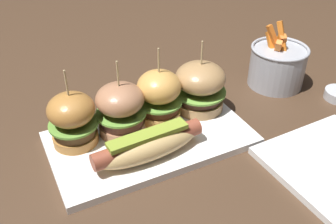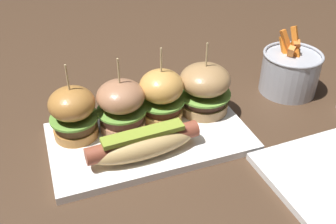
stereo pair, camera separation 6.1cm
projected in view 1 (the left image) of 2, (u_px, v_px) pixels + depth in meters
The scene contains 8 objects.
ground_plane at pixel (151, 142), 0.68m from camera, with size 3.00×3.00×0.00m, color #422D1E.
platter_main at pixel (150, 139), 0.67m from camera, with size 0.35×0.19×0.01m, color white.
hot_dog at pixel (148, 145), 0.61m from camera, with size 0.19×0.06×0.05m.
slider_far_left at pixel (73, 119), 0.63m from camera, with size 0.08×0.08×0.14m.
slider_center_left at pixel (121, 109), 0.65m from camera, with size 0.09×0.09×0.14m.
slider_center_right at pixel (159, 96), 0.68m from camera, with size 0.08×0.08×0.14m.
slider_far_right at pixel (200, 86), 0.71m from camera, with size 0.10×0.10×0.14m.
fries_bucket at pixel (277, 65), 0.82m from camera, with size 0.12×0.12×0.14m.
Camera 1 is at (-0.21, -0.48, 0.43)m, focal length 40.75 mm.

